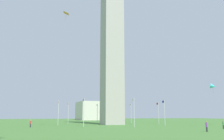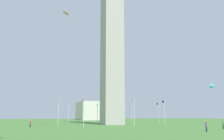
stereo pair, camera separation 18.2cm
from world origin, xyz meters
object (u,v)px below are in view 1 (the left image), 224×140
at_px(flagpole_ne, 68,112).
at_px(flagpole_nw, 131,112).
at_px(person_green_shirt, 223,125).
at_px(distant_building, 92,111).
at_px(flagpole_e, 58,111).
at_px(person_purple_shirt, 207,127).
at_px(flagpole_s, 134,111).
at_px(kite_orange_diamond, 66,13).
at_px(flagpole_sw, 164,111).
at_px(flagpole_se, 84,111).
at_px(person_red_shirt, 31,124).
at_px(obelisk_monument, 112,37).
at_px(flagpole_n, 97,112).
at_px(flagpole_w, 158,112).
at_px(kite_cyan_delta, 213,86).

bearing_deg(flagpole_ne, flagpole_nw, -90.00).
distance_m(person_green_shirt, distant_building, 102.30).
distance_m(flagpole_e, person_purple_shirt, 42.10).
distance_m(flagpole_s, flagpole_nw, 30.16).
bearing_deg(kite_orange_diamond, person_green_shirt, -120.22).
bearing_deg(flagpole_sw, kite_orange_diamond, 91.54).
height_order(person_green_shirt, distant_building, distant_building).
bearing_deg(flagpole_ne, flagpole_s, -157.50).
distance_m(flagpole_se, person_red_shirt, 12.89).
relative_size(obelisk_monument, flagpole_n, 7.87).
relative_size(flagpole_se, kite_orange_diamond, 2.98).
distance_m(flagpole_se, flagpole_sw, 23.09).
height_order(flagpole_s, distant_building, distant_building).
bearing_deg(person_red_shirt, flagpole_e, 43.29).
bearing_deg(kite_orange_diamond, flagpole_s, -103.38).
distance_m(flagpole_se, flagpole_nw, 32.65).
bearing_deg(flagpole_n, flagpole_w, -135.00).
relative_size(flagpole_nw, kite_orange_diamond, 2.98).
xyz_separation_m(flagpole_n, flagpole_sw, (-27.87, -11.54, 0.00)).
bearing_deg(flagpole_s, person_red_shirt, 74.57).
xyz_separation_m(flagpole_e, flagpole_nw, (11.54, -27.87, 0.00)).
xyz_separation_m(flagpole_e, kite_orange_diamond, (-12.31, 0.55, 24.73)).
bearing_deg(person_red_shirt, kite_cyan_delta, -23.40).
distance_m(person_green_shirt, kite_orange_diamond, 45.36).
relative_size(flagpole_n, person_red_shirt, 4.03).
bearing_deg(flagpole_e, kite_orange_diamond, 177.43).
height_order(flagpole_e, flagpole_sw, same).
bearing_deg(flagpole_se, flagpole_n, -22.50).
distance_m(flagpole_n, flagpole_se, 30.16).
bearing_deg(flagpole_sw, flagpole_se, 90.00).
bearing_deg(flagpole_w, kite_orange_diamond, 110.34).
xyz_separation_m(flagpole_e, flagpole_w, (-0.00, -32.65, 0.00)).
distance_m(flagpole_ne, flagpole_sw, 32.65).
relative_size(person_purple_shirt, distant_building, 0.08).
distance_m(flagpole_e, flagpole_nw, 30.16).
relative_size(flagpole_se, flagpole_s, 1.00).
relative_size(obelisk_monument, person_red_shirt, 31.72).
relative_size(flagpole_ne, person_green_shirt, 4.25).
xyz_separation_m(flagpole_n, kite_cyan_delta, (-37.69, -20.25, 6.29)).
xyz_separation_m(person_green_shirt, distant_building, (102.19, 1.39, 4.53)).
bearing_deg(flagpole_se, flagpole_w, -67.50).
relative_size(flagpole_ne, flagpole_sw, 1.00).
xyz_separation_m(obelisk_monument, flagpole_n, (16.39, 0.00, -23.89)).
bearing_deg(person_purple_shirt, flagpole_n, 22.27).
bearing_deg(flagpole_e, flagpole_w, -90.00).
xyz_separation_m(flagpole_n, person_purple_shirt, (-52.71, -4.63, -3.02)).
distance_m(obelisk_monument, flagpole_sw, 28.91).
bearing_deg(flagpole_w, kite_cyan_delta, -169.58).
distance_m(person_red_shirt, kite_cyan_delta, 46.64).
distance_m(flagpole_e, kite_cyan_delta, 42.83).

